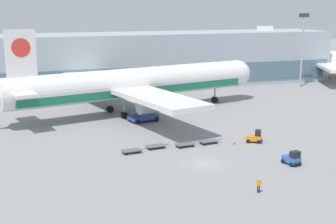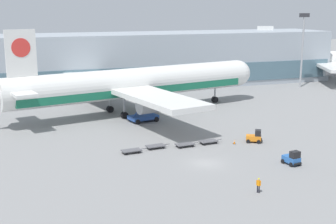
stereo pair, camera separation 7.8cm
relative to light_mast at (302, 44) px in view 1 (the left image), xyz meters
The scene contains 14 objects.
ground_plane 69.49m from the light_mast, 135.22° to the right, with size 400.00×400.00×0.00m, color gray.
terminal_building 34.96m from the light_mast, 154.33° to the left, with size 90.00×18.20×14.00m.
light_mast is the anchor object (origin of this frame).
airplane_main 52.64m from the light_mast, 162.81° to the right, with size 57.34×48.60×17.00m.
airplane_distant 20.62m from the light_mast, 31.83° to the left, with size 48.91×42.28×15.19m.
scissor_lift_loader 55.50m from the light_mast, 155.64° to the right, with size 5.72×4.31×5.46m.
baggage_tug_foreground 65.68m from the light_mast, 125.82° to the right, with size 1.96×2.63×2.00m.
baggage_tug_far 56.81m from the light_mast, 131.94° to the right, with size 2.82×2.52×2.00m.
baggage_dolly_lead 70.72m from the light_mast, 144.59° to the right, with size 3.76×1.74×0.48m.
baggage_dolly_second 66.95m from the light_mast, 143.28° to the right, with size 3.76×1.74×0.48m.
baggage_dolly_third 63.91m from the light_mast, 140.36° to the right, with size 3.76×1.74×0.48m.
baggage_dolly_trail 60.68m from the light_mast, 138.14° to the right, with size 3.76×1.74×0.48m.
ground_crew_near 76.72m from the light_mast, 128.36° to the right, with size 0.38×0.49×1.79m.
traffic_cone_near 59.00m from the light_mast, 134.62° to the right, with size 0.40×0.40×0.68m.
Camera 1 is at (-24.93, -54.94, 20.72)m, focal length 50.00 mm.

